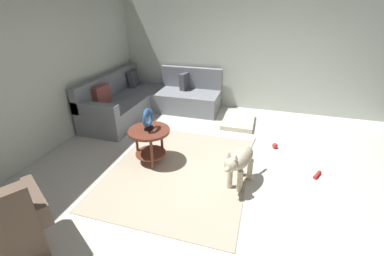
# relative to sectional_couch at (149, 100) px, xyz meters

# --- Properties ---
(ground_plane) EXTENTS (6.00, 6.00, 0.10)m
(ground_plane) POSITION_rel_sectional_couch_xyz_m (-1.99, -2.01, -0.34)
(ground_plane) COLOR silver
(wall_back) EXTENTS (6.00, 0.12, 2.70)m
(wall_back) POSITION_rel_sectional_couch_xyz_m (-1.99, 0.93, 1.06)
(wall_back) COLOR silver
(wall_back) RESTS_ON ground_plane
(wall_right) EXTENTS (0.12, 6.00, 2.70)m
(wall_right) POSITION_rel_sectional_couch_xyz_m (0.95, -2.01, 1.06)
(wall_right) COLOR silver
(wall_right) RESTS_ON ground_plane
(area_rug) EXTENTS (2.30, 1.90, 0.01)m
(area_rug) POSITION_rel_sectional_couch_xyz_m (-1.84, -1.31, -0.29)
(area_rug) COLOR #BCAD93
(area_rug) RESTS_ON ground_plane
(sectional_couch) EXTENTS (2.20, 2.25, 0.88)m
(sectional_couch) POSITION_rel_sectional_couch_xyz_m (0.00, 0.00, 0.00)
(sectional_couch) COLOR gray
(sectional_couch) RESTS_ON ground_plane
(side_table) EXTENTS (0.60, 0.60, 0.54)m
(side_table) POSITION_rel_sectional_couch_xyz_m (-1.75, -0.83, 0.12)
(side_table) COLOR brown
(side_table) RESTS_ON ground_plane
(torus_sculpture) EXTENTS (0.28, 0.08, 0.33)m
(torus_sculpture) POSITION_rel_sectional_couch_xyz_m (-1.75, -0.83, 0.42)
(torus_sculpture) COLOR black
(torus_sculpture) RESTS_ON side_table
(dog_bed_mat) EXTENTS (0.80, 0.60, 0.09)m
(dog_bed_mat) POSITION_rel_sectional_couch_xyz_m (-0.01, -1.93, -0.25)
(dog_bed_mat) COLOR beige
(dog_bed_mat) RESTS_ON ground_plane
(dog) EXTENTS (0.82, 0.37, 0.63)m
(dog) POSITION_rel_sectional_couch_xyz_m (-1.95, -2.16, 0.09)
(dog) COLOR beige
(dog) RESTS_ON ground_plane
(dog_toy_ball) EXTENTS (0.09, 0.09, 0.09)m
(dog_toy_ball) POSITION_rel_sectional_couch_xyz_m (-0.81, -2.63, -0.25)
(dog_toy_ball) COLOR red
(dog_toy_ball) RESTS_ON ground_plane
(dog_toy_rope) EXTENTS (0.19, 0.13, 0.05)m
(dog_toy_rope) POSITION_rel_sectional_couch_xyz_m (-1.45, -3.20, -0.27)
(dog_toy_rope) COLOR red
(dog_toy_rope) RESTS_ON ground_plane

